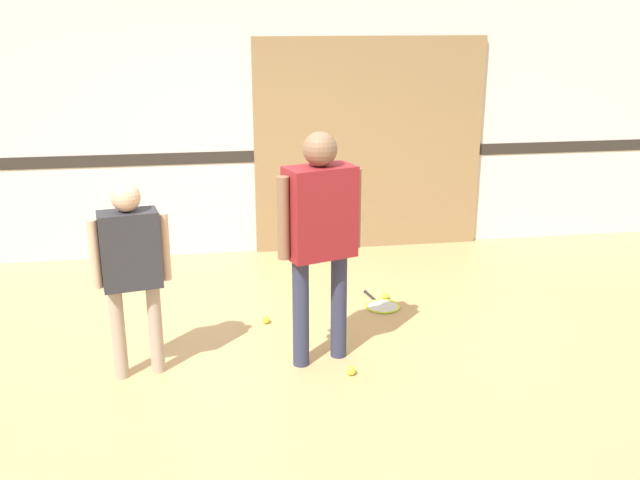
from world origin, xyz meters
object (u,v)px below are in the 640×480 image
person_student_left (131,260)px  racket_spare_on_floor (382,306)px  tennis_ball_by_spare_racket (386,296)px  tennis_ball_stray_left (266,320)px  tennis_ball_near_instructor (351,371)px  person_instructor (320,224)px

person_student_left → racket_spare_on_floor: 2.33m
racket_spare_on_floor → person_student_left: bearing=102.7°
tennis_ball_by_spare_racket → tennis_ball_stray_left: (-1.09, -0.34, 0.00)m
person_student_left → tennis_ball_near_instructor: person_student_left is taller
person_student_left → racket_spare_on_floor: bearing=13.8°
racket_spare_on_floor → tennis_ball_stray_left: 1.04m
person_student_left → tennis_ball_by_spare_racket: person_student_left is taller
racket_spare_on_floor → tennis_ball_near_instructor: tennis_ball_near_instructor is taller
tennis_ball_by_spare_racket → tennis_ball_near_instructor: bearing=-113.8°
person_instructor → person_student_left: (-1.29, -0.01, -0.18)m
racket_spare_on_floor → tennis_ball_by_spare_racket: size_ratio=8.35×
racket_spare_on_floor → tennis_ball_by_spare_racket: 0.17m
person_student_left → tennis_ball_by_spare_racket: bearing=16.6°
person_instructor → tennis_ball_by_spare_racket: (0.76, 1.05, -1.01)m
person_instructor → tennis_ball_stray_left: (-0.34, 0.70, -1.01)m
tennis_ball_near_instructor → tennis_ball_stray_left: size_ratio=1.00×
person_instructor → tennis_ball_near_instructor: bearing=-73.4°
tennis_ball_stray_left → person_student_left: bearing=-143.1°
racket_spare_on_floor → tennis_ball_stray_left: (-1.02, -0.19, 0.02)m
tennis_ball_near_instructor → tennis_ball_stray_left: bearing=118.2°
person_instructor → tennis_ball_stray_left: 1.27m
person_student_left → tennis_ball_stray_left: (0.95, 0.71, -0.82)m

